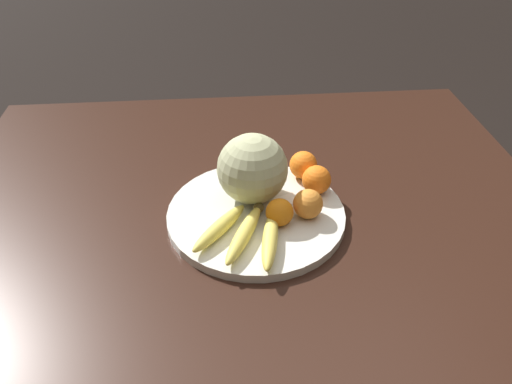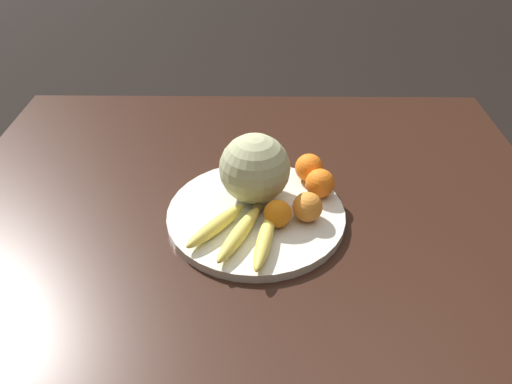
{
  "view_description": "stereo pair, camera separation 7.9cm",
  "coord_description": "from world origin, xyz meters",
  "px_view_note": "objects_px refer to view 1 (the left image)",
  "views": [
    {
      "loc": [
        -0.06,
        -0.86,
        1.38
      ],
      "look_at": [
        0.01,
        -0.05,
        0.78
      ],
      "focal_mm": 35.0,
      "sensor_mm": 36.0,
      "label": 1
    },
    {
      "loc": [
        0.02,
        -0.86,
        1.38
      ],
      "look_at": [
        0.01,
        -0.05,
        0.78
      ],
      "focal_mm": 35.0,
      "sensor_mm": 36.0,
      "label": 2
    }
  ],
  "objects_px": {
    "melon": "(252,169)",
    "orange_mid_center": "(303,165)",
    "kitchen_table": "(249,234)",
    "produce_tag": "(281,202)",
    "orange_back_left": "(280,212)",
    "fruit_bowl": "(256,214)",
    "orange_front_left": "(317,180)",
    "orange_front_right": "(308,204)",
    "banana_bunch": "(245,233)"
  },
  "relations": [
    {
      "from": "banana_bunch",
      "to": "orange_mid_center",
      "type": "relative_size",
      "value": 3.21
    },
    {
      "from": "melon",
      "to": "produce_tag",
      "type": "height_order",
      "value": "melon"
    },
    {
      "from": "orange_front_left",
      "to": "orange_mid_center",
      "type": "relative_size",
      "value": 1.0
    },
    {
      "from": "fruit_bowl",
      "to": "orange_front_right",
      "type": "distance_m",
      "value": 0.11
    },
    {
      "from": "orange_front_left",
      "to": "banana_bunch",
      "type": "bearing_deg",
      "value": -139.13
    },
    {
      "from": "orange_mid_center",
      "to": "melon",
      "type": "bearing_deg",
      "value": -149.91
    },
    {
      "from": "orange_front_right",
      "to": "produce_tag",
      "type": "distance_m",
      "value": 0.07
    },
    {
      "from": "fruit_bowl",
      "to": "orange_mid_center",
      "type": "relative_size",
      "value": 5.9
    },
    {
      "from": "melon",
      "to": "fruit_bowl",
      "type": "bearing_deg",
      "value": -86.1
    },
    {
      "from": "melon",
      "to": "orange_front_right",
      "type": "relative_size",
      "value": 2.43
    },
    {
      "from": "orange_front_right",
      "to": "produce_tag",
      "type": "relative_size",
      "value": 0.71
    },
    {
      "from": "orange_front_left",
      "to": "orange_mid_center",
      "type": "distance_m",
      "value": 0.06
    },
    {
      "from": "banana_bunch",
      "to": "orange_back_left",
      "type": "bearing_deg",
      "value": 144.67
    },
    {
      "from": "banana_bunch",
      "to": "orange_mid_center",
      "type": "distance_m",
      "value": 0.25
    },
    {
      "from": "orange_front_left",
      "to": "kitchen_table",
      "type": "bearing_deg",
      "value": -176.41
    },
    {
      "from": "orange_back_left",
      "to": "kitchen_table",
      "type": "bearing_deg",
      "value": 121.9
    },
    {
      "from": "orange_front_right",
      "to": "produce_tag",
      "type": "height_order",
      "value": "orange_front_right"
    },
    {
      "from": "banana_bunch",
      "to": "orange_front_left",
      "type": "xyz_separation_m",
      "value": [
        0.17,
        0.14,
        0.02
      ]
    },
    {
      "from": "orange_front_left",
      "to": "orange_back_left",
      "type": "xyz_separation_m",
      "value": [
        -0.09,
        -0.1,
        -0.0
      ]
    },
    {
      "from": "orange_back_left",
      "to": "produce_tag",
      "type": "xyz_separation_m",
      "value": [
        0.01,
        0.07,
        -0.03
      ]
    },
    {
      "from": "fruit_bowl",
      "to": "orange_front_left",
      "type": "bearing_deg",
      "value": 22.93
    },
    {
      "from": "fruit_bowl",
      "to": "melon",
      "type": "height_order",
      "value": "melon"
    },
    {
      "from": "orange_front_left",
      "to": "orange_back_left",
      "type": "bearing_deg",
      "value": -132.8
    },
    {
      "from": "melon",
      "to": "orange_back_left",
      "type": "bearing_deg",
      "value": -62.75
    },
    {
      "from": "banana_bunch",
      "to": "kitchen_table",
      "type": "bearing_deg",
      "value": -162.73
    },
    {
      "from": "orange_front_left",
      "to": "orange_mid_center",
      "type": "height_order",
      "value": "same"
    },
    {
      "from": "produce_tag",
      "to": "orange_back_left",
      "type": "bearing_deg",
      "value": -123.47
    },
    {
      "from": "orange_front_right",
      "to": "produce_tag",
      "type": "bearing_deg",
      "value": 135.81
    },
    {
      "from": "orange_mid_center",
      "to": "orange_back_left",
      "type": "height_order",
      "value": "orange_mid_center"
    },
    {
      "from": "melon",
      "to": "kitchen_table",
      "type": "bearing_deg",
      "value": -179.32
    },
    {
      "from": "orange_front_right",
      "to": "orange_back_left",
      "type": "relative_size",
      "value": 1.09
    },
    {
      "from": "orange_back_left",
      "to": "orange_front_right",
      "type": "bearing_deg",
      "value": 17.57
    },
    {
      "from": "banana_bunch",
      "to": "orange_back_left",
      "type": "distance_m",
      "value": 0.09
    },
    {
      "from": "melon",
      "to": "orange_mid_center",
      "type": "xyz_separation_m",
      "value": [
        0.12,
        0.07,
        -0.04
      ]
    },
    {
      "from": "banana_bunch",
      "to": "orange_front_right",
      "type": "distance_m",
      "value": 0.15
    },
    {
      "from": "orange_front_right",
      "to": "produce_tag",
      "type": "xyz_separation_m",
      "value": [
        -0.05,
        0.05,
        -0.03
      ]
    },
    {
      "from": "orange_back_left",
      "to": "produce_tag",
      "type": "distance_m",
      "value": 0.07
    },
    {
      "from": "melon",
      "to": "orange_back_left",
      "type": "height_order",
      "value": "melon"
    },
    {
      "from": "kitchen_table",
      "to": "melon",
      "type": "height_order",
      "value": "melon"
    },
    {
      "from": "orange_mid_center",
      "to": "orange_back_left",
      "type": "relative_size",
      "value": 1.12
    },
    {
      "from": "orange_mid_center",
      "to": "banana_bunch",
      "type": "bearing_deg",
      "value": -125.7
    },
    {
      "from": "produce_tag",
      "to": "banana_bunch",
      "type": "bearing_deg",
      "value": -151.3
    },
    {
      "from": "melon",
      "to": "orange_mid_center",
      "type": "bearing_deg",
      "value": 30.09
    },
    {
      "from": "banana_bunch",
      "to": "produce_tag",
      "type": "height_order",
      "value": "banana_bunch"
    },
    {
      "from": "kitchen_table",
      "to": "orange_mid_center",
      "type": "distance_m",
      "value": 0.2
    },
    {
      "from": "banana_bunch",
      "to": "orange_front_right",
      "type": "height_order",
      "value": "orange_front_right"
    },
    {
      "from": "fruit_bowl",
      "to": "kitchen_table",
      "type": "bearing_deg",
      "value": 105.06
    },
    {
      "from": "kitchen_table",
      "to": "orange_front_right",
      "type": "distance_m",
      "value": 0.19
    },
    {
      "from": "kitchen_table",
      "to": "produce_tag",
      "type": "xyz_separation_m",
      "value": [
        0.07,
        -0.02,
        0.11
      ]
    },
    {
      "from": "orange_front_left",
      "to": "fruit_bowl",
      "type": "bearing_deg",
      "value": -157.07
    }
  ]
}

